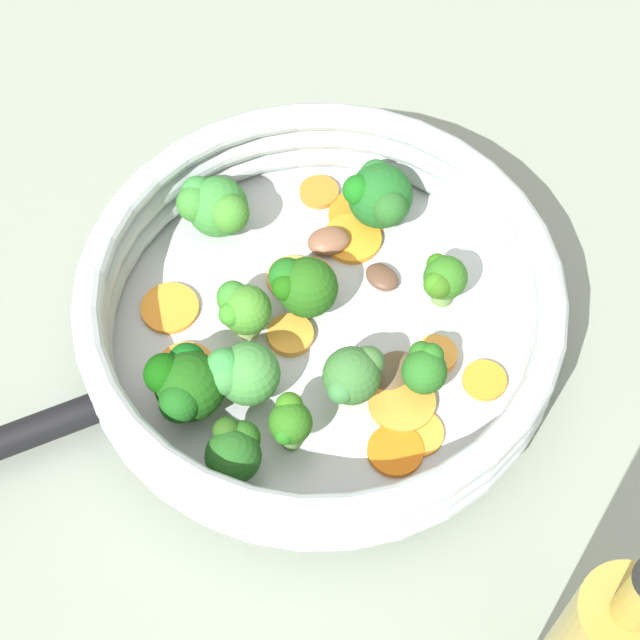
# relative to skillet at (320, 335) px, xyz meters

# --- Properties ---
(ground_plane) EXTENTS (4.00, 4.00, 0.00)m
(ground_plane) POSITION_rel_skillet_xyz_m (0.00, 0.00, -0.01)
(ground_plane) COLOR gray
(skillet) EXTENTS (0.30, 0.30, 0.01)m
(skillet) POSITION_rel_skillet_xyz_m (0.00, 0.00, 0.00)
(skillet) COLOR #B2B5B7
(skillet) RESTS_ON ground_plane
(skillet_rim_wall) EXTENTS (0.32, 0.32, 0.06)m
(skillet_rim_wall) POSITION_rel_skillet_xyz_m (0.00, 0.00, 0.04)
(skillet_rim_wall) COLOR #AFB9BD
(skillet_rim_wall) RESTS_ON skillet
(skillet_rivet_left) EXTENTS (0.01, 0.01, 0.01)m
(skillet_rivet_left) POSITION_rel_skillet_xyz_m (0.09, -0.11, 0.01)
(skillet_rivet_left) COLOR #B1B6B7
(skillet_rivet_left) RESTS_ON skillet
(skillet_rivet_right) EXTENTS (0.01, 0.01, 0.01)m
(skillet_rivet_right) POSITION_rel_skillet_xyz_m (0.13, -0.07, 0.01)
(skillet_rivet_right) COLOR #AFB6B8
(skillet_rivet_right) RESTS_ON skillet
(carrot_slice_0) EXTENTS (0.03, 0.03, 0.00)m
(carrot_slice_0) POSITION_rel_skillet_xyz_m (-0.11, -0.06, 0.01)
(carrot_slice_0) COLOR orange
(carrot_slice_0) RESTS_ON skillet
(carrot_slice_1) EXTENTS (0.05, 0.05, 0.00)m
(carrot_slice_1) POSITION_rel_skillet_xyz_m (0.04, 0.09, 0.01)
(carrot_slice_1) COLOR orange
(carrot_slice_1) RESTS_ON skillet
(carrot_slice_2) EXTENTS (0.04, 0.04, 0.00)m
(carrot_slice_2) POSITION_rel_skillet_xyz_m (0.06, 0.08, 0.01)
(carrot_slice_2) COLOR orange
(carrot_slice_2) RESTS_ON skillet
(carrot_slice_3) EXTENTS (0.06, 0.06, 0.00)m
(carrot_slice_3) POSITION_rel_skillet_xyz_m (-0.10, -0.02, 0.01)
(carrot_slice_3) COLOR orange
(carrot_slice_3) RESTS_ON skillet
(carrot_slice_4) EXTENTS (0.04, 0.04, 0.00)m
(carrot_slice_4) POSITION_rel_skillet_xyz_m (-0.08, -0.01, 0.01)
(carrot_slice_4) COLOR orange
(carrot_slice_4) RESTS_ON skillet
(carrot_slice_5) EXTENTS (0.06, 0.06, 0.01)m
(carrot_slice_5) POSITION_rel_skillet_xyz_m (0.07, -0.07, 0.01)
(carrot_slice_5) COLOR orange
(carrot_slice_5) RESTS_ON skillet
(carrot_slice_6) EXTENTS (0.04, 0.04, 0.01)m
(carrot_slice_6) POSITION_rel_skillet_xyz_m (-0.04, -0.03, 0.01)
(carrot_slice_6) COLOR orange
(carrot_slice_6) RESTS_ON skillet
(carrot_slice_7) EXTENTS (0.05, 0.05, 0.00)m
(carrot_slice_7) POSITION_rel_skillet_xyz_m (0.03, -0.10, 0.01)
(carrot_slice_7) COLOR orange
(carrot_slice_7) RESTS_ON skillet
(carrot_slice_8) EXTENTS (0.04, 0.04, 0.00)m
(carrot_slice_8) POSITION_rel_skillet_xyz_m (0.06, -0.03, 0.01)
(carrot_slice_8) COLOR orange
(carrot_slice_8) RESTS_ON skillet
(carrot_slice_9) EXTENTS (0.04, 0.04, 0.00)m
(carrot_slice_9) POSITION_rel_skillet_xyz_m (-0.01, 0.12, 0.01)
(carrot_slice_9) COLOR orange
(carrot_slice_9) RESTS_ON skillet
(carrot_slice_10) EXTENTS (0.04, 0.04, 0.01)m
(carrot_slice_10) POSITION_rel_skillet_xyz_m (0.01, -0.02, 0.01)
(carrot_slice_10) COLOR orange
(carrot_slice_10) RESTS_ON skillet
(carrot_slice_11) EXTENTS (0.04, 0.04, 0.01)m
(carrot_slice_11) POSITION_rel_skillet_xyz_m (-0.02, 0.08, 0.01)
(carrot_slice_11) COLOR orange
(carrot_slice_11) RESTS_ON skillet
(carrot_slice_12) EXTENTS (0.06, 0.06, 0.01)m
(carrot_slice_12) POSITION_rel_skillet_xyz_m (0.03, 0.07, 0.01)
(carrot_slice_12) COLOR orange
(carrot_slice_12) RESTS_ON skillet
(carrot_slice_13) EXTENTS (0.05, 0.05, 0.00)m
(carrot_slice_13) POSITION_rel_skillet_xyz_m (-0.03, -0.04, 0.01)
(carrot_slice_13) COLOR orange
(carrot_slice_13) RESTS_ON skillet
(broccoli_floret_0) EXTENTS (0.04, 0.05, 0.05)m
(broccoli_floret_0) POSITION_rel_skillet_xyz_m (-0.01, -0.02, 0.04)
(broccoli_floret_0) COLOR #87A563
(broccoli_floret_0) RESTS_ON skillet
(broccoli_floret_1) EXTENTS (0.03, 0.03, 0.04)m
(broccoli_floret_1) POSITION_rel_skillet_xyz_m (0.08, 0.02, 0.03)
(broccoli_floret_1) COLOR #5C8845
(broccoli_floret_1) RESTS_ON skillet
(broccoli_floret_2) EXTENTS (0.03, 0.03, 0.04)m
(broccoli_floret_2) POSITION_rel_skillet_xyz_m (0.01, 0.08, 0.03)
(broccoli_floret_2) COLOR olive
(broccoli_floret_2) RESTS_ON skillet
(broccoli_floret_3) EXTENTS (0.04, 0.06, 0.05)m
(broccoli_floret_3) POSITION_rel_skillet_xyz_m (-0.04, -0.11, 0.04)
(broccoli_floret_3) COLOR #5E8D49
(broccoli_floret_3) RESTS_ON skillet
(broccoli_floret_4) EXTENTS (0.06, 0.05, 0.05)m
(broccoli_floret_4) POSITION_rel_skillet_xyz_m (0.09, -0.05, 0.04)
(broccoli_floret_4) COLOR #86AA6B
(broccoli_floret_4) RESTS_ON skillet
(broccoli_floret_5) EXTENTS (0.04, 0.03, 0.04)m
(broccoli_floret_5) POSITION_rel_skillet_xyz_m (-0.06, 0.06, 0.03)
(broccoli_floret_5) COLOR #688F46
(broccoli_floret_5) RESTS_ON skillet
(broccoli_floret_6) EXTENTS (0.05, 0.04, 0.05)m
(broccoli_floret_6) POSITION_rel_skillet_xyz_m (0.04, 0.04, 0.04)
(broccoli_floret_6) COLOR #7FB45F
(broccoli_floret_6) RESTS_ON skillet
(broccoli_floret_7) EXTENTS (0.04, 0.04, 0.04)m
(broccoli_floret_7) POSITION_rel_skillet_xyz_m (0.11, -0.00, 0.03)
(broccoli_floret_7) COLOR #648C50
(broccoli_floret_7) RESTS_ON skillet
(broccoli_floret_8) EXTENTS (0.05, 0.05, 0.05)m
(broccoli_floret_8) POSITION_rel_skillet_xyz_m (-0.11, -0.01, 0.03)
(broccoli_floret_8) COLOR olive
(broccoli_floret_8) RESTS_ON skillet
(broccoli_floret_9) EXTENTS (0.04, 0.04, 0.04)m
(broccoli_floret_9) POSITION_rel_skillet_xyz_m (0.02, -0.05, 0.03)
(broccoli_floret_9) COLOR #8EAA5C
(broccoli_floret_9) RESTS_ON skillet
(broccoli_floret_10) EXTENTS (0.04, 0.05, 0.05)m
(broccoli_floret_10) POSITION_rel_skillet_xyz_m (0.07, -0.02, 0.04)
(broccoli_floret_10) COLOR #8CA360
(broccoli_floret_10) RESTS_ON skillet
(mushroom_piece_0) EXTENTS (0.04, 0.04, 0.01)m
(mushroom_piece_0) POSITION_rel_skillet_xyz_m (0.01, 0.06, 0.01)
(mushroom_piece_0) COLOR brown
(mushroom_piece_0) RESTS_ON skillet
(mushroom_piece_1) EXTENTS (0.03, 0.03, 0.01)m
(mushroom_piece_1) POSITION_rel_skillet_xyz_m (-0.06, 0.02, 0.01)
(mushroom_piece_1) COLOR brown
(mushroom_piece_1) RESTS_ON skillet
(mushroom_piece_2) EXTENTS (0.04, 0.04, 0.01)m
(mushroom_piece_2) POSITION_rel_skillet_xyz_m (-0.07, -0.03, 0.01)
(mushroom_piece_2) COLOR brown
(mushroom_piece_2) RESTS_ON skillet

